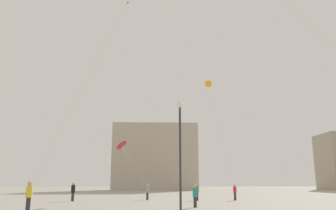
# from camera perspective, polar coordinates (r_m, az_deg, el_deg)

# --- Properties ---
(person_in_red) EXTENTS (0.34, 0.34, 1.57)m
(person_in_red) POSITION_cam_1_polar(r_m,az_deg,el_deg) (35.85, 11.23, -14.14)
(person_in_red) COLOR #2D2D33
(person_in_red) RESTS_ON ground_plane
(person_in_grey) EXTENTS (0.34, 0.34, 1.58)m
(person_in_grey) POSITION_cam_1_polar(r_m,az_deg,el_deg) (35.94, -3.50, -14.34)
(person_in_grey) COLOR #2D2D33
(person_in_grey) RESTS_ON ground_plane
(person_in_green) EXTENTS (0.36, 0.36, 1.64)m
(person_in_green) POSITION_cam_1_polar(r_m,az_deg,el_deg) (34.59, 4.92, -14.32)
(person_in_green) COLOR #2D2D33
(person_in_green) RESTS_ON ground_plane
(person_in_yellow) EXTENTS (0.40, 0.40, 1.84)m
(person_in_yellow) POSITION_cam_1_polar(r_m,az_deg,el_deg) (23.66, -22.43, -13.82)
(person_in_yellow) COLOR #2D2D33
(person_in_yellow) RESTS_ON ground_plane
(person_in_teal) EXTENTS (0.35, 0.35, 1.60)m
(person_in_teal) POSITION_cam_1_polar(r_m,az_deg,el_deg) (25.37, 4.59, -14.90)
(person_in_teal) COLOR #2D2D33
(person_in_teal) RESTS_ON ground_plane
(person_in_black) EXTENTS (0.39, 0.39, 1.77)m
(person_in_black) POSITION_cam_1_polar(r_m,az_deg,el_deg) (34.73, -15.74, -13.78)
(person_in_black) COLOR #2D2D33
(person_in_black) RESTS_ON ground_plane
(kite_crimson_diamond) EXTENTS (3.13, 4.45, 4.41)m
(kite_crimson_diamond) POSITION_cam_1_polar(r_m,az_deg,el_deg) (32.56, -7.92, -6.67)
(kite_crimson_diamond) COLOR red
(kite_amber_diamond) EXTENTS (2.17, 5.22, 12.73)m
(kite_amber_diamond) POSITION_cam_1_polar(r_m,az_deg,el_deg) (41.77, 6.90, 3.34)
(kite_amber_diamond) COLOR yellow
(building_left_hall) EXTENTS (19.51, 8.77, 15.16)m
(building_left_hall) POSITION_cam_1_polar(r_m,az_deg,el_deg) (80.74, -2.19, -8.79)
(building_left_hall) COLOR #B2A893
(building_left_hall) RESTS_ON ground_plane
(lamppost_west) EXTENTS (0.36, 0.36, 6.13)m
(lamppost_west) POSITION_cam_1_polar(r_m,az_deg,el_deg) (18.33, 2.06, -5.93)
(lamppost_west) COLOR #2D2D30
(lamppost_west) RESTS_ON ground_plane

